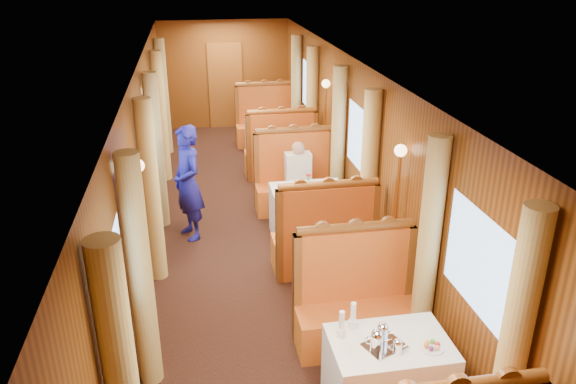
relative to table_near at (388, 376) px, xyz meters
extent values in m
cube|color=brown|center=(-0.75, 9.47, 0.62)|extent=(0.80, 0.04, 2.00)
cube|color=white|center=(0.00, 0.00, 0.00)|extent=(1.05, 0.72, 0.75)
cube|color=#B43514|center=(0.00, 0.95, -0.15)|extent=(1.30, 0.55, 0.45)
cube|color=#B43514|center=(0.00, 1.17, 0.48)|extent=(1.30, 0.12, 0.80)
cylinder|color=brown|center=(0.00, 1.17, 0.92)|extent=(1.23, 0.10, 0.10)
cube|color=white|center=(0.00, 3.50, 0.00)|extent=(1.05, 0.72, 0.75)
cube|color=#B43514|center=(0.00, 2.55, -0.15)|extent=(1.30, 0.55, 0.45)
cube|color=#B43514|center=(0.00, 2.33, 0.48)|extent=(1.30, 0.12, 0.80)
cylinder|color=brown|center=(0.00, 2.33, 0.92)|extent=(1.23, 0.10, 0.10)
cube|color=#B43514|center=(0.00, 4.45, -0.15)|extent=(1.30, 0.55, 0.45)
cube|color=#B43514|center=(0.00, 4.67, 0.48)|extent=(1.30, 0.12, 0.80)
cylinder|color=brown|center=(0.00, 4.67, 0.92)|extent=(1.23, 0.10, 0.10)
cube|color=white|center=(0.00, 7.00, 0.00)|extent=(1.05, 0.72, 0.75)
cube|color=#B43514|center=(0.00, 6.05, -0.15)|extent=(1.30, 0.55, 0.45)
cube|color=#B43514|center=(0.00, 5.83, 0.48)|extent=(1.30, 0.12, 0.80)
cylinder|color=brown|center=(0.00, 5.83, 0.92)|extent=(1.23, 0.10, 0.10)
cube|color=#B43514|center=(0.00, 7.95, -0.15)|extent=(1.30, 0.55, 0.45)
cube|color=#B43514|center=(0.00, 8.16, 0.48)|extent=(1.30, 0.12, 0.80)
cylinder|color=brown|center=(0.00, 8.16, 0.92)|extent=(1.23, 0.10, 0.10)
cube|color=silver|center=(-0.08, -0.06, 0.38)|extent=(0.41, 0.37, 0.01)
cylinder|color=white|center=(0.32, -0.15, 0.38)|extent=(0.21, 0.21, 0.01)
cylinder|color=white|center=(-0.41, 0.14, 0.42)|extent=(0.08, 0.08, 0.08)
cylinder|color=white|center=(-0.41, 0.14, 0.55)|extent=(0.05, 0.05, 0.18)
cylinder|color=white|center=(-0.27, 0.25, 0.42)|extent=(0.08, 0.08, 0.08)
cylinder|color=white|center=(-0.27, 0.25, 0.55)|extent=(0.05, 0.05, 0.18)
cylinder|color=silver|center=(-0.01, 3.46, 0.45)|extent=(0.06, 0.06, 0.14)
cylinder|color=silver|center=(0.01, 7.03, 0.45)|extent=(0.06, 0.06, 0.14)
cylinder|color=#D4BA6C|center=(-2.13, 0.78, 0.80)|extent=(0.22, 0.22, 2.35)
cylinder|color=#D4BA6C|center=(0.63, -0.78, 0.80)|extent=(0.22, 0.22, 2.35)
cylinder|color=#D4BA6C|center=(0.63, 0.78, 0.80)|extent=(0.22, 0.22, 2.35)
cylinder|color=#D4BA6C|center=(-2.13, 2.72, 0.80)|extent=(0.22, 0.22, 2.35)
cylinder|color=#D4BA6C|center=(-2.13, 4.28, 0.80)|extent=(0.22, 0.22, 2.35)
cylinder|color=#D4BA6C|center=(0.63, 2.72, 0.80)|extent=(0.22, 0.22, 2.35)
cylinder|color=#D4BA6C|center=(0.63, 4.28, 0.80)|extent=(0.22, 0.22, 2.35)
cylinder|color=#D4BA6C|center=(-2.13, 6.22, 0.80)|extent=(0.22, 0.22, 2.35)
cylinder|color=#D4BA6C|center=(-2.13, 7.78, 0.80)|extent=(0.22, 0.22, 2.35)
cylinder|color=#D4BA6C|center=(0.63, 6.22, 0.80)|extent=(0.22, 0.22, 2.35)
cylinder|color=#D4BA6C|center=(0.63, 7.78, 0.80)|extent=(0.22, 0.22, 2.35)
cylinder|color=#BF8C3F|center=(-2.15, 1.75, 0.55)|extent=(0.04, 0.04, 1.85)
sphere|color=#FFD18C|center=(-2.15, 1.75, 1.50)|extent=(0.14, 0.14, 0.14)
cylinder|color=#BF8C3F|center=(0.65, 1.75, 0.55)|extent=(0.04, 0.04, 1.85)
sphere|color=#FFD18C|center=(0.65, 1.75, 1.50)|extent=(0.14, 0.14, 0.14)
cylinder|color=#BF8C3F|center=(-2.15, 5.25, 0.55)|extent=(0.04, 0.04, 1.85)
sphere|color=#FFD18C|center=(-2.15, 5.25, 1.50)|extent=(0.14, 0.14, 0.14)
cylinder|color=#BF8C3F|center=(0.65, 5.25, 0.55)|extent=(0.04, 0.04, 1.85)
sphere|color=#FFD18C|center=(0.65, 5.25, 1.50)|extent=(0.14, 0.14, 0.14)
imported|color=navy|center=(-1.70, 3.79, 0.47)|extent=(0.61, 0.73, 1.69)
cube|color=beige|center=(0.00, 4.29, 0.38)|extent=(0.40, 0.24, 0.55)
sphere|color=tan|center=(0.00, 4.29, 0.74)|extent=(0.20, 0.20, 0.20)
cube|color=beige|center=(0.00, 4.12, 0.15)|extent=(0.36, 0.30, 0.14)
camera|label=1|loc=(-1.56, -3.77, 3.48)|focal=35.00mm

